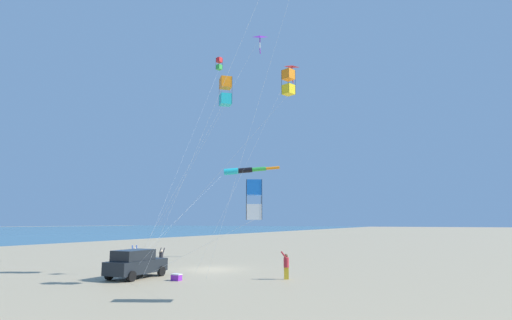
# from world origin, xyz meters

# --- Properties ---
(ground_plane) EXTENTS (600.00, 600.00, 0.00)m
(ground_plane) POSITION_xyz_m (0.00, 0.00, 0.00)
(ground_plane) COLOR tan
(parked_car) EXTENTS (2.15, 4.34, 1.85)m
(parked_car) POSITION_xyz_m (-1.91, -6.52, 0.95)
(parked_car) COLOR black
(parked_car) RESTS_ON ground_plane
(cooler_box) EXTENTS (0.62, 0.42, 0.42)m
(cooler_box) POSITION_xyz_m (1.25, -6.21, 0.21)
(cooler_box) COLOR purple
(cooler_box) RESTS_ON ground_plane
(person_adult_flyer) EXTENTS (0.65, 0.64, 1.82)m
(person_adult_flyer) POSITION_xyz_m (-5.87, -2.41, 0.99)
(person_adult_flyer) COLOR #B72833
(person_adult_flyer) RESTS_ON ground_plane
(person_child_green_jacket) EXTENTS (0.46, 0.55, 1.63)m
(person_child_green_jacket) POSITION_xyz_m (-3.94, -1.45, 0.89)
(person_child_green_jacket) COLOR #3D7F51
(person_child_green_jacket) RESTS_ON ground_plane
(person_child_grey_jacket) EXTENTS (0.63, 0.57, 1.78)m
(person_child_grey_jacket) POSITION_xyz_m (7.28, -2.58, 0.97)
(person_child_grey_jacket) COLOR gold
(person_child_grey_jacket) RESTS_ON ground_plane
(kite_box_striped_overhead) EXTENTS (10.64, 3.36, 13.32)m
(kite_box_striped_overhead) POSITION_xyz_m (8.39, -4.58, 12.50)
(kite_box_striped_overhead) COLOR orange
(kite_box_striped_overhead) RESTS_ON ground_plane
(kite_box_red_high_left) EXTENTS (9.70, 2.21, 5.70)m
(kite_box_red_high_left) POSITION_xyz_m (8.72, -10.11, 4.74)
(kite_box_red_high_left) COLOR blue
(kite_box_red_high_left) RESTS_ON ground_plane
(kite_box_long_streamer_left) EXTENTS (1.38, 9.63, 19.90)m
(kite_box_long_streamer_left) POSITION_xyz_m (-2.77, 4.95, 19.23)
(kite_box_long_streamer_left) COLOR red
(kite_box_long_streamer_left) RESTS_ON ground_plane
(kite_delta_teal_far_right) EXTENTS (9.08, 4.47, 18.20)m
(kite_delta_teal_far_right) POSITION_xyz_m (4.60, -1.07, 17.78)
(kite_delta_teal_far_right) COLOR purple
(kite_delta_teal_far_right) RESTS_ON ground_plane
(kite_box_purple_drifting) EXTENTS (9.58, 1.37, 14.76)m
(kite_box_purple_drifting) POSITION_xyz_m (2.10, -1.86, 13.65)
(kite_box_purple_drifting) COLOR orange
(kite_box_purple_drifting) RESTS_ON ground_plane
(kite_windsock_checkered_midright) EXTENTS (6.84, 15.50, 9.76)m
(kite_windsock_checkered_midright) POSITION_xyz_m (-3.02, 10.73, 9.22)
(kite_windsock_checkered_midright) COLOR #1EB7C6
(kite_windsock_checkered_midright) RESTS_ON ground_plane
(kite_delta_blue_topmost) EXTENTS (6.79, 3.79, 15.43)m
(kite_delta_blue_topmost) POSITION_xyz_m (7.02, -0.48, 15.14)
(kite_delta_blue_topmost) COLOR red
(kite_delta_blue_topmost) RESTS_ON ground_plane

